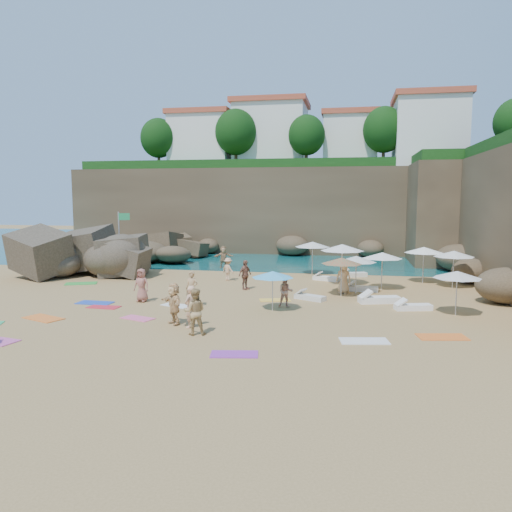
% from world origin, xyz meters
% --- Properties ---
extents(ground, '(120.00, 120.00, 0.00)m').
position_xyz_m(ground, '(0.00, 0.00, 0.00)').
color(ground, tan).
rests_on(ground, ground).
extents(seawater, '(120.00, 120.00, 0.00)m').
position_xyz_m(seawater, '(0.00, 30.00, 0.00)').
color(seawater, '#0C4751').
rests_on(seawater, ground).
extents(cliff_back, '(44.00, 8.00, 8.00)m').
position_xyz_m(cliff_back, '(2.00, 25.00, 4.00)').
color(cliff_back, brown).
rests_on(cliff_back, ground).
extents(cliff_corner, '(10.00, 12.00, 8.00)m').
position_xyz_m(cliff_corner, '(17.00, 20.00, 4.00)').
color(cliff_corner, brown).
rests_on(cliff_corner, ground).
extents(rock_promontory, '(12.00, 7.00, 2.00)m').
position_xyz_m(rock_promontory, '(-11.00, 16.00, 0.00)').
color(rock_promontory, brown).
rests_on(rock_promontory, ground).
extents(clifftop_buildings, '(28.48, 9.48, 7.00)m').
position_xyz_m(clifftop_buildings, '(2.96, 25.79, 11.24)').
color(clifftop_buildings, white).
rests_on(clifftop_buildings, cliff_back).
extents(clifftop_trees, '(35.60, 23.82, 4.40)m').
position_xyz_m(clifftop_trees, '(4.78, 19.52, 11.26)').
color(clifftop_trees, '#11380F').
rests_on(clifftop_trees, ground).
extents(marina_masts, '(3.10, 0.10, 6.00)m').
position_xyz_m(marina_masts, '(-16.50, 30.00, 3.00)').
color(marina_masts, white).
rests_on(marina_masts, ground).
extents(rock_outcrop, '(8.07, 6.10, 3.20)m').
position_xyz_m(rock_outcrop, '(-9.40, 6.72, 0.00)').
color(rock_outcrop, brown).
rests_on(rock_outcrop, ground).
extents(flag_pole, '(0.81, 0.35, 4.29)m').
position_xyz_m(flag_pole, '(-8.66, 8.14, 2.74)').
color(flag_pole, silver).
rests_on(flag_pole, ground).
extents(parasol_0, '(2.40, 2.40, 2.27)m').
position_xyz_m(parasol_0, '(4.68, 9.65, 2.08)').
color(parasol_0, silver).
rests_on(parasol_0, ground).
extents(parasol_1, '(2.28, 2.28, 2.15)m').
position_xyz_m(parasol_1, '(9.05, 4.79, 1.98)').
color(parasol_1, silver).
rests_on(parasol_1, ground).
extents(parasol_2, '(2.37, 2.37, 2.24)m').
position_xyz_m(parasol_2, '(11.71, 7.55, 2.06)').
color(parasol_2, silver).
rests_on(parasol_2, ground).
extents(parasol_4, '(2.32, 2.32, 2.19)m').
position_xyz_m(parasol_4, '(13.19, 6.09, 2.01)').
color(parasol_4, silver).
rests_on(parasol_4, ground).
extents(parasol_6, '(2.21, 2.21, 2.09)m').
position_xyz_m(parasol_6, '(6.79, 2.37, 1.92)').
color(parasol_6, silver).
rests_on(parasol_6, ground).
extents(parasol_7, '(2.62, 2.62, 2.48)m').
position_xyz_m(parasol_7, '(6.75, 5.92, 2.28)').
color(parasol_7, silver).
rests_on(parasol_7, ground).
extents(parasol_8, '(2.07, 2.07, 1.96)m').
position_xyz_m(parasol_8, '(6.90, 3.14, 1.80)').
color(parasol_8, silver).
rests_on(parasol_8, ground).
extents(parasol_9, '(2.21, 2.21, 2.09)m').
position_xyz_m(parasol_9, '(7.57, 3.32, 1.92)').
color(parasol_9, silver).
rests_on(parasol_9, ground).
extents(parasol_10, '(1.98, 1.98, 1.88)m').
position_xyz_m(parasol_10, '(3.69, -1.71, 1.72)').
color(parasol_10, silver).
rests_on(parasol_10, ground).
extents(parasol_11, '(2.14, 2.14, 2.02)m').
position_xyz_m(parasol_11, '(11.97, -1.09, 1.85)').
color(parasol_11, silver).
rests_on(parasol_11, ground).
extents(lounger_0, '(1.92, 1.19, 0.28)m').
position_xyz_m(lounger_0, '(7.45, 9.16, 0.14)').
color(lounger_0, silver).
rests_on(lounger_0, ground).
extents(lounger_1, '(1.78, 1.10, 0.26)m').
position_xyz_m(lounger_1, '(5.77, 7.30, 0.13)').
color(lounger_1, white).
rests_on(lounger_1, ground).
extents(lounger_2, '(1.86, 0.76, 0.28)m').
position_xyz_m(lounger_2, '(7.92, 4.04, 0.14)').
color(lounger_2, white).
rests_on(lounger_2, ground).
extents(lounger_3, '(2.17, 1.24, 0.32)m').
position_xyz_m(lounger_3, '(8.72, 0.97, 0.16)').
color(lounger_3, white).
rests_on(lounger_3, ground).
extents(lounger_4, '(1.73, 1.27, 0.26)m').
position_xyz_m(lounger_4, '(5.23, 1.07, 0.13)').
color(lounger_4, silver).
rests_on(lounger_4, ground).
extents(lounger_5, '(1.81, 0.97, 0.27)m').
position_xyz_m(lounger_5, '(10.22, -0.35, 0.13)').
color(lounger_5, white).
rests_on(lounger_5, ground).
extents(towel_2, '(2.04, 1.53, 0.03)m').
position_xyz_m(towel_2, '(-5.98, -5.14, 0.02)').
color(towel_2, orange).
rests_on(towel_2, ground).
extents(towel_5, '(1.71, 1.30, 0.03)m').
position_xyz_m(towel_5, '(-1.11, -1.56, 0.01)').
color(towel_5, white).
rests_on(towel_5, ground).
extents(towel_6, '(1.72, 1.06, 0.03)m').
position_xyz_m(towel_6, '(3.44, -8.49, 0.01)').
color(towel_6, purple).
rests_on(towel_6, ground).
extents(towel_7, '(1.58, 0.85, 0.03)m').
position_xyz_m(towel_7, '(-4.47, -2.57, 0.01)').
color(towel_7, red).
rests_on(towel_7, ground).
extents(towel_8, '(1.81, 0.95, 0.03)m').
position_xyz_m(towel_8, '(-5.37, -1.77, 0.02)').
color(towel_8, blue).
rests_on(towel_8, ground).
extents(towel_9, '(1.64, 1.19, 0.03)m').
position_xyz_m(towel_9, '(-1.91, -4.37, 0.01)').
color(towel_9, '#F55F90').
rests_on(towel_9, ground).
extents(towel_10, '(1.97, 1.23, 0.03)m').
position_xyz_m(towel_10, '(10.75, -4.96, 0.02)').
color(towel_10, orange).
rests_on(towel_10, ground).
extents(towel_11, '(2.08, 1.58, 0.03)m').
position_xyz_m(towel_11, '(-9.04, 3.27, 0.02)').
color(towel_11, green).
rests_on(towel_11, ground).
extents(towel_12, '(1.74, 1.21, 0.03)m').
position_xyz_m(towel_12, '(3.45, 0.62, 0.01)').
color(towel_12, yellow).
rests_on(towel_12, ground).
extents(towel_13, '(1.91, 1.19, 0.03)m').
position_xyz_m(towel_13, '(7.81, -6.08, 0.02)').
color(towel_13, white).
rests_on(towel_13, ground).
extents(person_stand_1, '(1.02, 0.88, 1.82)m').
position_xyz_m(person_stand_1, '(1.36, -6.34, 0.91)').
color(person_stand_1, tan).
rests_on(person_stand_1, ground).
extents(person_stand_2, '(1.01, 0.85, 1.47)m').
position_xyz_m(person_stand_2, '(-0.40, 6.12, 0.73)').
color(person_stand_2, '#DBA77C').
rests_on(person_stand_2, ground).
extents(person_stand_3, '(0.86, 1.08, 1.72)m').
position_xyz_m(person_stand_3, '(1.31, 3.28, 0.86)').
color(person_stand_3, '#8D5A46').
rests_on(person_stand_3, ground).
extents(person_stand_4, '(0.96, 0.70, 1.75)m').
position_xyz_m(person_stand_4, '(6.90, 3.16, 0.88)').
color(person_stand_4, tan).
rests_on(person_stand_4, ground).
extents(person_stand_5, '(1.55, 1.07, 1.63)m').
position_xyz_m(person_stand_5, '(-2.17, 11.75, 0.82)').
color(person_stand_5, tan).
rests_on(person_stand_5, ground).
extents(person_stand_6, '(0.58, 0.72, 1.73)m').
position_xyz_m(person_stand_6, '(0.85, -5.36, 0.86)').
color(person_stand_6, '#F5B48B').
rests_on(person_stand_6, ground).
extents(person_lie_2, '(1.02, 1.76, 0.45)m').
position_xyz_m(person_lie_2, '(-3.16, -1.03, 0.22)').
color(person_lie_2, '#A25F51').
rests_on(person_lie_2, ground).
extents(person_lie_3, '(2.35, 2.35, 0.46)m').
position_xyz_m(person_lie_3, '(0.02, -5.02, 0.23)').
color(person_lie_3, '#E2B177').
rests_on(person_lie_3, ground).
extents(person_lie_4, '(0.86, 1.79, 0.41)m').
position_xyz_m(person_lie_4, '(-0.28, -1.70, 0.21)').
color(person_lie_4, tan).
rests_on(person_lie_4, ground).
extents(person_lie_5, '(0.96, 1.58, 0.56)m').
position_xyz_m(person_lie_5, '(4.21, -0.99, 0.28)').
color(person_lie_5, tan).
rests_on(person_lie_5, ground).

